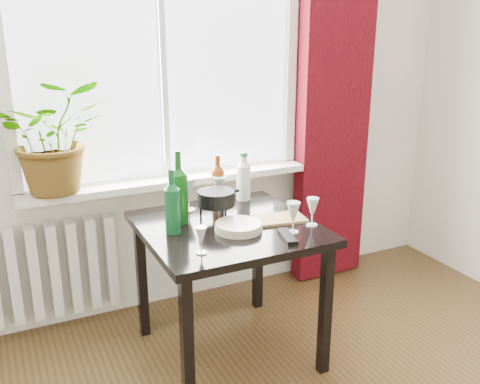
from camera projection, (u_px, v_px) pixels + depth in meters
name	position (u px, v px, depth m)	size (l,w,h in m)	color
window	(161.00, 44.00, 2.97)	(1.72, 0.08, 1.62)	white
windowsill	(170.00, 181.00, 3.15)	(1.72, 0.20, 0.04)	white
curtain	(335.00, 90.00, 3.44)	(0.50, 0.12, 2.56)	#3B050C
radiator	(44.00, 271.00, 3.00)	(0.80, 0.10, 0.55)	white
table	(228.00, 242.00, 2.73)	(0.85, 0.85, 0.74)	black
potted_plant	(54.00, 137.00, 2.79)	(0.54, 0.47, 0.60)	#286D1D
wine_bottle_left	(172.00, 201.00, 2.55)	(0.08, 0.08, 0.32)	#0E4821
wine_bottle_right	(179.00, 186.00, 2.67)	(0.09, 0.09, 0.39)	#0D440F
bottle_amber	(218.00, 179.00, 2.95)	(0.07, 0.07, 0.29)	maroon
cleaning_bottle	(244.00, 176.00, 3.04)	(0.08, 0.08, 0.28)	silver
wineglass_front_right	(293.00, 217.00, 2.58)	(0.07, 0.07, 0.16)	white
wineglass_far_right	(312.00, 212.00, 2.67)	(0.06, 0.06, 0.15)	silver
wineglass_back_center	(219.00, 192.00, 2.93)	(0.08, 0.08, 0.18)	#B0B6BE
wineglass_back_left	(189.00, 194.00, 2.88)	(0.08, 0.08, 0.19)	silver
wineglass_front_left	(201.00, 240.00, 2.35)	(0.05, 0.05, 0.13)	silver
plate_stack	(239.00, 227.00, 2.62)	(0.24, 0.24, 0.04)	beige
fondue_pot	(216.00, 205.00, 2.76)	(0.22, 0.19, 0.15)	black
tv_remote	(287.00, 236.00, 2.53)	(0.05, 0.18, 0.02)	black
cutting_board	(279.00, 219.00, 2.76)	(0.26, 0.17, 0.01)	olive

